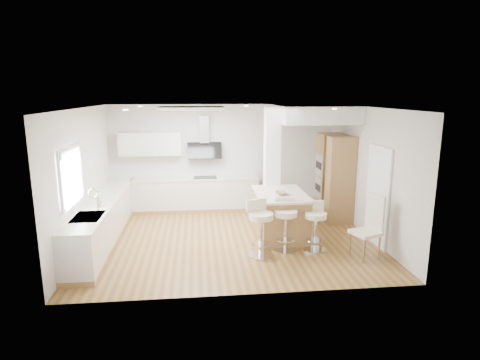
{
  "coord_description": "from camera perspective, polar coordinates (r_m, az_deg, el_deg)",
  "views": [
    {
      "loc": [
        -0.69,
        -8.21,
        3.1
      ],
      "look_at": [
        0.23,
        0.4,
        1.21
      ],
      "focal_mm": 30.0,
      "sensor_mm": 36.0,
      "label": 1
    }
  ],
  "objects": [
    {
      "name": "bar_stool_a",
      "position": [
        7.73,
        2.89,
        -6.43
      ],
      "size": [
        0.64,
        0.64,
        1.09
      ],
      "rotation": [
        0.0,
        0.0,
        0.37
      ],
      "color": "silver",
      "rests_on": "ground"
    },
    {
      "name": "window_left",
      "position": [
        7.78,
        -22.93,
        0.95
      ],
      "size": [
        0.06,
        1.28,
        1.07
      ],
      "color": "silver",
      "rests_on": "ground"
    },
    {
      "name": "ground",
      "position": [
        8.8,
        -1.25,
        -8.28
      ],
      "size": [
        6.0,
        6.0,
        0.0
      ],
      "primitive_type": "plane",
      "color": "olive",
      "rests_on": "ground"
    },
    {
      "name": "oven_column",
      "position": [
        10.23,
        13.22,
        0.44
      ],
      "size": [
        0.63,
        1.21,
        2.1
      ],
      "color": "#A37846",
      "rests_on": "ground"
    },
    {
      "name": "bar_stool_c",
      "position": [
        8.13,
        10.63,
        -6.11
      ],
      "size": [
        0.47,
        0.47,
        0.99
      ],
      "rotation": [
        0.0,
        0.0,
        -0.07
      ],
      "color": "silver",
      "rests_on": "ground"
    },
    {
      "name": "wall_right",
      "position": [
        9.16,
        17.75,
        1.05
      ],
      "size": [
        0.04,
        5.0,
        2.8
      ],
      "primitive_type": "cube",
      "color": "silver",
      "rests_on": "ground"
    },
    {
      "name": "doorway_right",
      "position": [
        8.71,
        18.99,
        -2.31
      ],
      "size": [
        0.05,
        1.0,
        2.1
      ],
      "color": "#4E463D",
      "rests_on": "ground"
    },
    {
      "name": "soffit",
      "position": [
        10.02,
        10.18,
        9.29
      ],
      "size": [
        1.78,
        2.2,
        0.4
      ],
      "color": "silver",
      "rests_on": "ground"
    },
    {
      "name": "dining_chair",
      "position": [
        8.05,
        18.04,
        -5.99
      ],
      "size": [
        0.61,
        0.61,
        1.22
      ],
      "rotation": [
        0.0,
        0.0,
        0.34
      ],
      "color": "beige",
      "rests_on": "ground"
    },
    {
      "name": "bar_stool_b",
      "position": [
        8.02,
        6.48,
        -5.93
      ],
      "size": [
        0.52,
        0.52,
        1.06
      ],
      "rotation": [
        0.0,
        0.0,
        -0.09
      ],
      "color": "silver",
      "rests_on": "ground"
    },
    {
      "name": "peninsula",
      "position": [
        8.82,
        5.73,
        -4.9
      ],
      "size": [
        1.07,
        1.61,
        1.06
      ],
      "rotation": [
        0.0,
        0.0,
        -0.0
      ],
      "color": "#A37846",
      "rests_on": "ground"
    },
    {
      "name": "wall_left",
      "position": [
        8.7,
        -21.39,
        0.21
      ],
      "size": [
        0.04,
        5.0,
        2.8
      ],
      "primitive_type": "cube",
      "color": "silver",
      "rests_on": "ground"
    },
    {
      "name": "wall_back",
      "position": [
        10.87,
        -2.42,
        3.32
      ],
      "size": [
        6.0,
        0.04,
        2.8
      ],
      "primitive_type": "cube",
      "color": "silver",
      "rests_on": "ground"
    },
    {
      "name": "ceiling",
      "position": [
        8.8,
        -1.25,
        -8.28
      ],
      "size": [
        6.0,
        5.0,
        0.02
      ],
      "primitive_type": "cube",
      "color": "silver",
      "rests_on": "ground"
    },
    {
      "name": "counter_back",
      "position": [
        10.71,
        -7.17,
        -0.74
      ],
      "size": [
        3.62,
        0.63,
        2.5
      ],
      "color": "#A37846",
      "rests_on": "ground"
    },
    {
      "name": "skylight",
      "position": [
        8.82,
        -6.88,
        10.11
      ],
      "size": [
        4.1,
        2.1,
        0.06
      ],
      "color": "white",
      "rests_on": "ground"
    },
    {
      "name": "counter_left",
      "position": [
        9.07,
        -18.72,
        -5.27
      ],
      "size": [
        0.63,
        4.5,
        1.35
      ],
      "color": "#A37846",
      "rests_on": "ground"
    },
    {
      "name": "pillar",
      "position": [
        9.48,
        4.56,
        1.97
      ],
      "size": [
        0.35,
        0.35,
        2.8
      ],
      "color": "white",
      "rests_on": "ground"
    }
  ]
}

